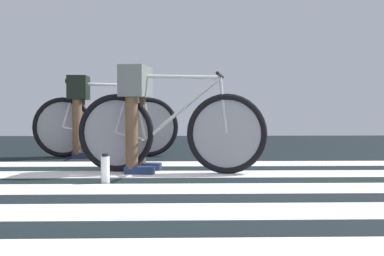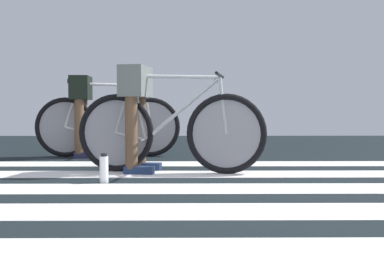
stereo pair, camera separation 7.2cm
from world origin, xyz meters
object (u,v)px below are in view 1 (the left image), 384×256
bicycle_1_of_2 (170,130)px  cyclist_1_of_2 (136,104)px  cyclist_2_of_2 (79,105)px  water_bottle (105,169)px  bicycle_2_of_2 (106,125)px

bicycle_1_of_2 → cyclist_1_of_2: bearing=-180.0°
cyclist_2_of_2 → water_bottle: (0.62, -1.99, -0.52)m
bicycle_1_of_2 → water_bottle: bicycle_1_of_2 is taller
bicycle_1_of_2 → water_bottle: bearing=-120.2°
cyclist_1_of_2 → water_bottle: (-0.18, -0.64, -0.52)m
bicycle_1_of_2 → bicycle_2_of_2: (-0.80, 1.43, 0.00)m
cyclist_2_of_2 → water_bottle: bearing=-76.2°
water_bottle → cyclist_2_of_2: bearing=107.3°
bicycle_1_of_2 → cyclist_2_of_2: size_ratio=1.77×
bicycle_2_of_2 → cyclist_1_of_2: bearing=-73.7°
bicycle_2_of_2 → water_bottle: (0.31, -2.01, -0.27)m
bicycle_1_of_2 → water_bottle: size_ratio=7.37×
bicycle_1_of_2 → cyclist_2_of_2: (-1.11, 1.41, 0.24)m
bicycle_2_of_2 → water_bottle: size_ratio=7.44×
bicycle_1_of_2 → cyclist_1_of_2: (-0.31, 0.05, 0.24)m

